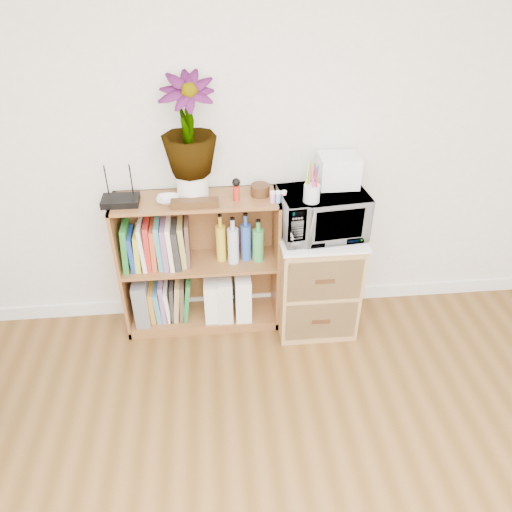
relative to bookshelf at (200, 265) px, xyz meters
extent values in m
cube|color=white|center=(0.35, 0.14, -0.42)|extent=(4.00, 0.02, 0.10)
cube|color=brown|center=(0.00, 0.00, 0.00)|extent=(1.00, 0.30, 0.95)
cube|color=#9E7542|center=(0.75, -0.08, -0.12)|extent=(0.50, 0.45, 0.70)
imported|color=white|center=(0.75, -0.08, 0.38)|extent=(0.53, 0.39, 0.28)
cylinder|color=silver|center=(0.66, -0.19, 0.57)|extent=(0.09, 0.09, 0.10)
cube|color=white|center=(0.85, 0.01, 0.61)|extent=(0.23, 0.19, 0.18)
cube|color=black|center=(-0.43, -0.02, 0.49)|extent=(0.21, 0.14, 0.04)
imported|color=white|center=(-0.16, -0.03, 0.49)|extent=(0.13, 0.13, 0.03)
cylinder|color=silver|center=(-0.01, 0.02, 0.55)|extent=(0.18, 0.18, 0.16)
imported|color=#2E7335|center=(-0.01, 0.02, 0.91)|extent=(0.31, 0.31, 0.55)
cube|color=#3C2210|center=(0.00, -0.10, 0.50)|extent=(0.27, 0.07, 0.04)
cylinder|color=#AD2615|center=(0.24, -0.04, 0.52)|extent=(0.04, 0.04, 0.09)
cylinder|color=#33200E|center=(0.39, 0.01, 0.51)|extent=(0.11, 0.11, 0.07)
cube|color=pink|center=(0.48, -0.09, 0.50)|extent=(0.10, 0.04, 0.05)
cube|color=slate|center=(-0.40, 0.00, -0.25)|extent=(0.10, 0.25, 0.32)
cube|color=white|center=(0.06, -0.01, -0.26)|extent=(0.09, 0.23, 0.29)
cube|color=silver|center=(0.15, -0.01, -0.25)|extent=(0.10, 0.25, 0.31)
cube|color=white|center=(0.27, -0.01, -0.24)|extent=(0.10, 0.26, 0.33)
cube|color=#1E7229|center=(-0.44, 0.00, 0.18)|extent=(0.05, 0.20, 0.31)
cube|color=navy|center=(-0.41, 0.00, 0.15)|extent=(0.03, 0.20, 0.24)
cube|color=gold|center=(-0.37, 0.00, 0.15)|extent=(0.04, 0.20, 0.25)
cube|color=white|center=(-0.34, 0.00, 0.18)|extent=(0.04, 0.20, 0.30)
cube|color=#B4241F|center=(-0.31, 0.00, 0.18)|extent=(0.04, 0.20, 0.31)
cube|color=#C74D23|center=(-0.28, 0.00, 0.16)|extent=(0.04, 0.20, 0.28)
cube|color=teal|center=(-0.24, 0.00, 0.18)|extent=(0.04, 0.20, 0.30)
cube|color=slate|center=(-0.21, 0.00, 0.17)|extent=(0.04, 0.20, 0.29)
cube|color=#FDEAC5|center=(-0.17, 0.00, 0.17)|extent=(0.03, 0.20, 0.30)
cube|color=#252525|center=(-0.14, 0.00, 0.16)|extent=(0.05, 0.20, 0.27)
cube|color=tan|center=(-0.10, 0.00, 0.17)|extent=(0.05, 0.20, 0.28)
cube|color=brown|center=(-0.07, 0.00, 0.18)|extent=(0.03, 0.20, 0.31)
cylinder|color=gold|center=(0.14, 0.00, 0.18)|extent=(0.06, 0.06, 0.32)
cylinder|color=silver|center=(0.22, 0.00, 0.18)|extent=(0.07, 0.07, 0.31)
cylinder|color=blue|center=(0.30, 0.00, 0.19)|extent=(0.06, 0.06, 0.32)
cylinder|color=green|center=(0.37, 0.00, 0.17)|extent=(0.07, 0.07, 0.28)
cube|color=orange|center=(-0.33, 0.00, -0.29)|extent=(0.04, 0.19, 0.24)
cube|color=teal|center=(-0.30, 0.00, -0.29)|extent=(0.04, 0.19, 0.23)
cube|color=#8A6699|center=(-0.26, 0.00, -0.26)|extent=(0.03, 0.19, 0.29)
cube|color=#FFEFC6|center=(-0.23, 0.00, -0.28)|extent=(0.04, 0.19, 0.24)
cube|color=#2A2A2A|center=(-0.20, 0.00, -0.27)|extent=(0.04, 0.19, 0.27)
cube|color=#A98B4E|center=(-0.17, 0.00, -0.26)|extent=(0.06, 0.19, 0.28)
cube|color=brown|center=(-0.14, 0.00, -0.26)|extent=(0.05, 0.19, 0.28)
cube|color=#1E7333|center=(-0.10, 0.00, -0.26)|extent=(0.07, 0.19, 0.30)
camera|label=1|loc=(0.11, -2.65, 1.84)|focal=35.00mm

